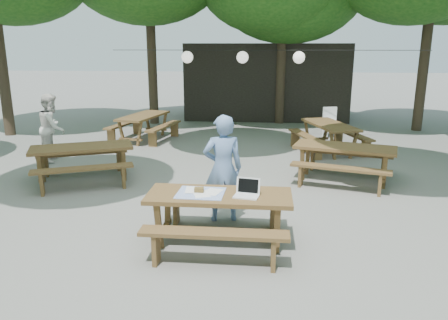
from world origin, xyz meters
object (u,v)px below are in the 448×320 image
Objects in this scene: woman at (223,169)px; second_person at (52,127)px; main_picnic_table at (219,218)px; plastic_chair at (331,129)px; picnic_table_nw at (83,163)px.

second_person is (-4.47, 3.36, -0.04)m from woman.
second_person is (-4.51, 4.25, 0.43)m from main_picnic_table.
second_person reaches higher than plastic_chair.
second_person reaches higher than main_picnic_table.
woman is at bearing -139.96° from second_person.
main_picnic_table is 8.20m from plastic_chair.
plastic_chair reaches higher than picnic_table_nw.
plastic_chair is (2.66, 6.87, -0.60)m from woman.
woman is (3.07, -1.76, 0.47)m from picnic_table_nw.
second_person reaches higher than picnic_table_nw.
main_picnic_table is at bearing -63.70° from picnic_table_nw.
second_person is (-1.40, 1.59, 0.43)m from picnic_table_nw.
plastic_chair reaches higher than main_picnic_table.
second_person is 1.81× the size of plastic_chair.
picnic_table_nw is at bearing -42.30° from woman.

